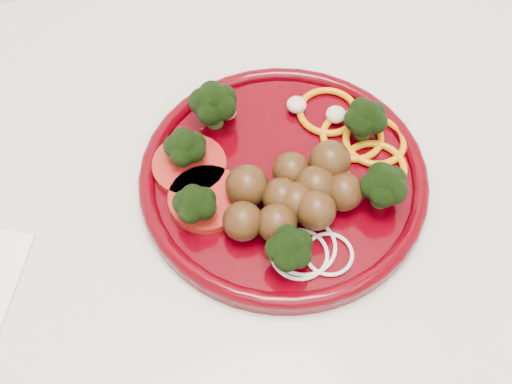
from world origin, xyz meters
name	(u,v)px	position (x,y,z in m)	size (l,w,h in m)	color
plate	(283,177)	(0.24, 1.67, 0.92)	(0.24, 0.24, 0.05)	#400007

